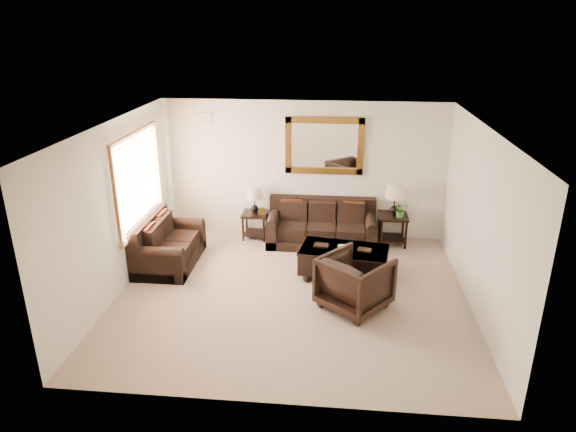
# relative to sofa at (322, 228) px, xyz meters

# --- Properties ---
(room) EXTENTS (5.51, 5.01, 2.71)m
(room) POSITION_rel_sofa_xyz_m (-0.40, -2.09, 1.04)
(room) COLOR #876F5D
(room) RESTS_ON ground
(window) EXTENTS (0.07, 1.96, 1.66)m
(window) POSITION_rel_sofa_xyz_m (-3.09, -1.19, 1.24)
(window) COLOR white
(window) RESTS_ON room
(mirror) EXTENTS (1.50, 0.06, 1.10)m
(mirror) POSITION_rel_sofa_xyz_m (-0.00, 0.38, 1.54)
(mirror) COLOR #492D0E
(mirror) RESTS_ON room
(air_vent) EXTENTS (0.25, 0.02, 0.18)m
(air_vent) POSITION_rel_sofa_xyz_m (-2.30, 0.39, 2.04)
(air_vent) COLOR #999999
(air_vent) RESTS_ON room
(sofa) EXTENTS (2.08, 0.90, 0.85)m
(sofa) POSITION_rel_sofa_xyz_m (0.00, 0.00, 0.00)
(sofa) COLOR black
(sofa) RESTS_ON room
(loveseat) EXTENTS (0.92, 1.56, 0.88)m
(loveseat) POSITION_rel_sofa_xyz_m (-2.72, -1.19, 0.01)
(loveseat) COLOR black
(loveseat) RESTS_ON room
(end_table_left) EXTENTS (0.48, 0.48, 1.07)m
(end_table_left) POSITION_rel_sofa_xyz_m (-1.33, 0.13, 0.39)
(end_table_left) COLOR black
(end_table_left) RESTS_ON room
(end_table_right) EXTENTS (0.55, 0.55, 1.21)m
(end_table_right) POSITION_rel_sofa_xyz_m (1.37, 0.10, 0.48)
(end_table_right) COLOR black
(end_table_right) RESTS_ON room
(coffee_table) EXTENTS (1.58, 1.01, 0.62)m
(coffee_table) POSITION_rel_sofa_xyz_m (0.43, -1.34, 0.00)
(coffee_table) COLOR black
(coffee_table) RESTS_ON room
(armchair) EXTENTS (1.23, 1.22, 0.93)m
(armchair) POSITION_rel_sofa_xyz_m (0.58, -2.37, 0.15)
(armchair) COLOR black
(armchair) RESTS_ON floor
(potted_plant) EXTENTS (0.35, 0.37, 0.23)m
(potted_plant) POSITION_rel_sofa_xyz_m (1.49, -0.00, 0.41)
(potted_plant) COLOR #25551D
(potted_plant) RESTS_ON end_table_right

